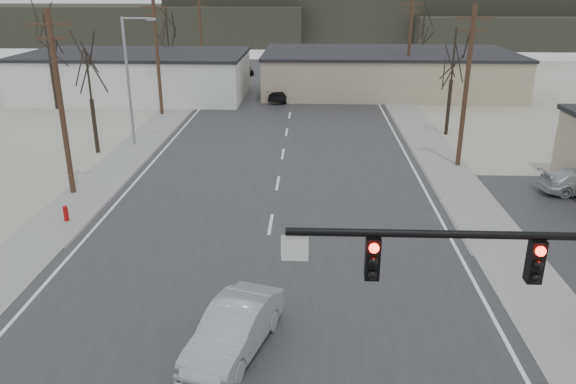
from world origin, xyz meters
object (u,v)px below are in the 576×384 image
car_far_b (244,69)px  sedan_crossing (234,329)px  fire_hydrant (66,213)px  car_far_a (282,94)px

car_far_b → sedan_crossing: bearing=-108.5°
fire_hydrant → car_far_b: bearing=85.8°
car_far_a → car_far_b: (-5.72, 16.88, 0.02)m
sedan_crossing → car_far_a: 40.52m
fire_hydrant → car_far_a: bearing=73.2°
fire_hydrant → car_far_a: car_far_a is taller
car_far_b → fire_hydrant: bearing=-118.9°
fire_hydrant → sedan_crossing: size_ratio=0.18×
car_far_a → car_far_b: car_far_b is taller
sedan_crossing → fire_hydrant: bearing=151.1°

